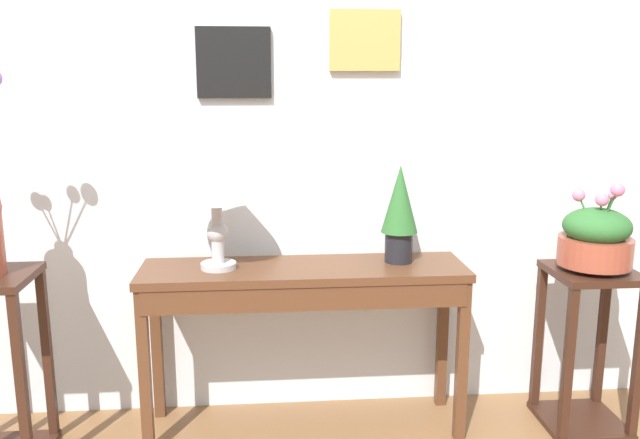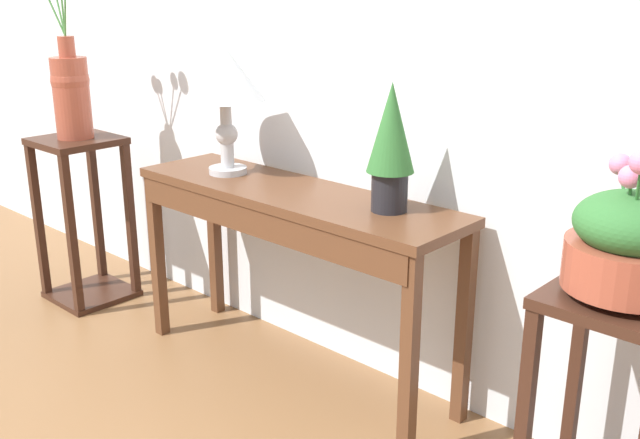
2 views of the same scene
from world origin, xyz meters
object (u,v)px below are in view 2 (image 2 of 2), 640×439
console_table (288,219)px  pedestal_stand_right (605,423)px  planter_bowl_wide_right (630,243)px  potted_plant_on_console (391,141)px  pedestal_stand_left (85,220)px  flower_vase_tall_left (70,85)px  table_lamp (224,79)px

console_table → pedestal_stand_right: bearing=-2.7°
planter_bowl_wide_right → potted_plant_on_console: bearing=171.7°
console_table → pedestal_stand_right: (1.23, -0.06, -0.28)m
pedestal_stand_left → planter_bowl_wide_right: planter_bowl_wide_right is taller
flower_vase_tall_left → pedestal_stand_right: 2.55m
pedestal_stand_left → flower_vase_tall_left: (0.00, -0.00, 0.63)m
pedestal_stand_right → flower_vase_tall_left: bearing=-178.2°
potted_plant_on_console → pedestal_stand_left: bearing=-173.3°
potted_plant_on_console → flower_vase_tall_left: size_ratio=0.55×
console_table → pedestal_stand_right: size_ratio=1.90×
pedestal_stand_right → console_table: bearing=177.3°
table_lamp → flower_vase_tall_left: flower_vase_tall_left is taller
console_table → table_lamp: size_ratio=2.76×
table_lamp → flower_vase_tall_left: (-0.88, -0.16, -0.09)m
flower_vase_tall_left → planter_bowl_wide_right: flower_vase_tall_left is taller
pedestal_stand_left → pedestal_stand_right: pedestal_stand_left is taller
pedestal_stand_left → console_table: bearing=6.1°
console_table → pedestal_stand_left: size_ratio=1.75×
console_table → pedestal_stand_right: 1.27m
pedestal_stand_right → planter_bowl_wide_right: planter_bowl_wide_right is taller
pedestal_stand_left → planter_bowl_wide_right: size_ratio=2.04×
table_lamp → pedestal_stand_right: table_lamp is taller
potted_plant_on_console → pedestal_stand_right: 1.03m
potted_plant_on_console → planter_bowl_wide_right: (0.82, -0.12, -0.11)m
table_lamp → potted_plant_on_console: bearing=2.8°
potted_plant_on_console → pedestal_stand_right: potted_plant_on_console is taller
table_lamp → pedestal_stand_left: size_ratio=0.63×
table_lamp → potted_plant_on_console: table_lamp is taller
potted_plant_on_console → table_lamp: bearing=-177.2°
flower_vase_tall_left → planter_bowl_wide_right: (2.46, 0.08, -0.16)m
flower_vase_tall_left → planter_bowl_wide_right: bearing=1.8°
table_lamp → flower_vase_tall_left: size_ratio=0.65×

